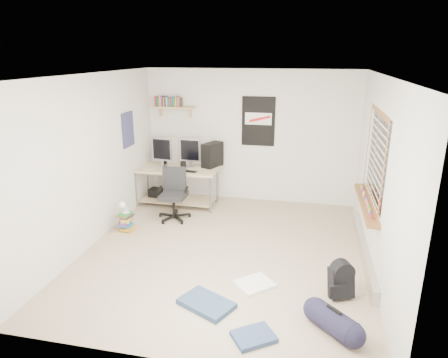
% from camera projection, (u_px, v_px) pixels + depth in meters
% --- Properties ---
extents(floor, '(4.00, 4.50, 0.01)m').
position_uv_depth(floor, '(225.00, 251.00, 5.85)').
color(floor, gray).
rests_on(floor, ground).
extents(ceiling, '(4.00, 4.50, 0.01)m').
position_uv_depth(ceiling, '(226.00, 75.00, 5.09)').
color(ceiling, white).
rests_on(ceiling, ground).
extents(back_wall, '(4.00, 0.01, 2.50)m').
position_uv_depth(back_wall, '(250.00, 137.00, 7.57)').
color(back_wall, silver).
rests_on(back_wall, ground).
extents(left_wall, '(0.01, 4.50, 2.50)m').
position_uv_depth(left_wall, '(92.00, 161.00, 5.87)').
color(left_wall, silver).
rests_on(left_wall, ground).
extents(right_wall, '(0.01, 4.50, 2.50)m').
position_uv_depth(right_wall, '(380.00, 178.00, 5.06)').
color(right_wall, silver).
rests_on(right_wall, ground).
extents(desk, '(1.68, 1.11, 0.71)m').
position_uv_depth(desk, '(177.00, 186.00, 7.52)').
color(desk, '#C4B188').
rests_on(desk, floor).
extents(monitor_left, '(0.40, 0.14, 0.43)m').
position_uv_depth(monitor_left, '(162.00, 156.00, 7.49)').
color(monitor_left, '#A6A5AA').
rests_on(monitor_left, desk).
extents(monitor_right, '(0.39, 0.11, 0.43)m').
position_uv_depth(monitor_right, '(190.00, 157.00, 7.43)').
color(monitor_right, '#9E9EA3').
rests_on(monitor_right, desk).
extents(pc_tower, '(0.36, 0.49, 0.46)m').
position_uv_depth(pc_tower, '(212.00, 155.00, 7.49)').
color(pc_tower, black).
rests_on(pc_tower, desk).
extents(keyboard, '(0.38, 0.18, 0.02)m').
position_uv_depth(keyboard, '(187.00, 171.00, 7.23)').
color(keyboard, black).
rests_on(keyboard, desk).
extents(speaker_left, '(0.12, 0.12, 0.19)m').
position_uv_depth(speaker_left, '(164.00, 159.00, 7.72)').
color(speaker_left, black).
rests_on(speaker_left, desk).
extents(speaker_right, '(0.10, 0.10, 0.18)m').
position_uv_depth(speaker_right, '(183.00, 166.00, 7.27)').
color(speaker_right, black).
rests_on(speaker_right, desk).
extents(office_chair, '(0.68, 0.68, 0.90)m').
position_uv_depth(office_chair, '(173.00, 192.00, 6.83)').
color(office_chair, black).
rests_on(office_chair, floor).
extents(wall_shelf, '(0.80, 0.22, 0.24)m').
position_uv_depth(wall_shelf, '(174.00, 107.00, 7.59)').
color(wall_shelf, tan).
rests_on(wall_shelf, back_wall).
extents(poster_back_wall, '(0.62, 0.03, 0.92)m').
position_uv_depth(poster_back_wall, '(258.00, 121.00, 7.42)').
color(poster_back_wall, black).
rests_on(poster_back_wall, back_wall).
extents(poster_left_wall, '(0.02, 0.42, 0.60)m').
position_uv_depth(poster_left_wall, '(128.00, 130.00, 6.91)').
color(poster_left_wall, navy).
rests_on(poster_left_wall, left_wall).
extents(window, '(0.10, 1.50, 1.26)m').
position_uv_depth(window, '(374.00, 157.00, 5.29)').
color(window, brown).
rests_on(window, right_wall).
extents(baseboard_heater, '(0.08, 2.50, 0.18)m').
position_uv_depth(baseboard_heater, '(363.00, 249.00, 5.70)').
color(baseboard_heater, '#B7B2A8').
rests_on(baseboard_heater, floor).
extents(backpack, '(0.33, 0.30, 0.36)m').
position_uv_depth(backpack, '(341.00, 282.00, 4.68)').
color(backpack, black).
rests_on(backpack, floor).
extents(duffel_bag, '(0.37, 0.37, 0.51)m').
position_uv_depth(duffel_bag, '(333.00, 321.00, 4.11)').
color(duffel_bag, black).
rests_on(duffel_bag, floor).
extents(tshirt, '(0.56, 0.56, 0.04)m').
position_uv_depth(tshirt, '(255.00, 284.00, 4.97)').
color(tshirt, silver).
rests_on(tshirt, floor).
extents(jeans_a, '(0.71, 0.61, 0.07)m').
position_uv_depth(jeans_a, '(206.00, 304.00, 4.57)').
color(jeans_a, navy).
rests_on(jeans_a, floor).
extents(jeans_b, '(0.51, 0.49, 0.05)m').
position_uv_depth(jeans_b, '(254.00, 337.00, 4.05)').
color(jeans_b, navy).
rests_on(jeans_b, floor).
extents(book_stack, '(0.42, 0.36, 0.27)m').
position_uv_depth(book_stack, '(126.00, 222.00, 6.46)').
color(book_stack, brown).
rests_on(book_stack, floor).
extents(desk_lamp, '(0.16, 0.21, 0.18)m').
position_uv_depth(desk_lamp, '(126.00, 210.00, 6.37)').
color(desk_lamp, silver).
rests_on(desk_lamp, book_stack).
extents(subwoofer, '(0.25, 0.25, 0.25)m').
position_uv_depth(subwoofer, '(156.00, 195.00, 7.75)').
color(subwoofer, black).
rests_on(subwoofer, floor).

